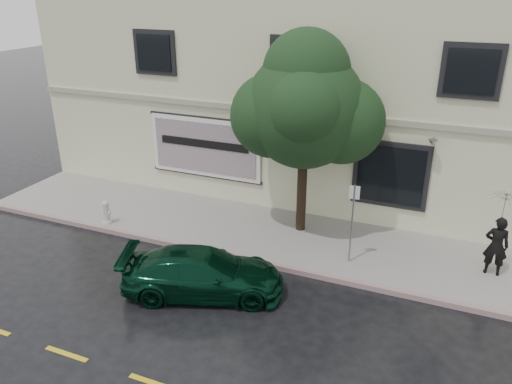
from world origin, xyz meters
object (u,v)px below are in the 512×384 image
at_px(pedestrian, 496,246).
at_px(fire_hydrant, 106,212).
at_px(street_tree, 305,109).
at_px(car, 203,273).

bearing_deg(pedestrian, fire_hydrant, 7.70).
bearing_deg(fire_hydrant, street_tree, 22.29).
height_order(street_tree, fire_hydrant, street_tree).
bearing_deg(fire_hydrant, car, -20.79).
relative_size(pedestrian, fire_hydrant, 2.13).
height_order(car, pedestrian, pedestrian).
bearing_deg(pedestrian, car, 28.08).
relative_size(car, street_tree, 0.73).
bearing_deg(street_tree, fire_hydrant, -161.22).
height_order(pedestrian, street_tree, street_tree).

